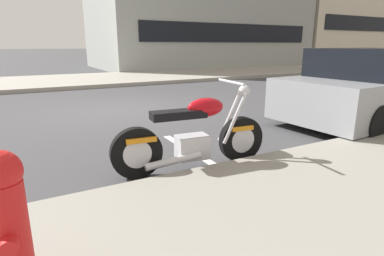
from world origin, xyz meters
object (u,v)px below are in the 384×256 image
(parked_motorcycle, at_px, (194,137))
(parked_car_near_corner, at_px, (373,88))
(car_opposite_curb, at_px, (370,61))
(fire_hydrant, at_px, (7,220))

(parked_motorcycle, bearing_deg, parked_car_near_corner, 12.57)
(parked_motorcycle, xyz_separation_m, parked_car_near_corner, (4.44, 0.51, 0.28))
(parked_motorcycle, xyz_separation_m, car_opposite_curb, (15.62, 7.67, 0.21))
(parked_motorcycle, distance_m, parked_car_near_corner, 4.48)
(parked_car_near_corner, xyz_separation_m, fire_hydrant, (-6.43, -1.95, -0.10))
(parked_car_near_corner, height_order, car_opposite_curb, parked_car_near_corner)
(parked_car_near_corner, relative_size, car_opposite_curb, 0.94)
(parked_motorcycle, relative_size, fire_hydrant, 2.36)
(parked_motorcycle, relative_size, parked_car_near_corner, 0.48)
(parked_motorcycle, distance_m, car_opposite_curb, 17.40)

